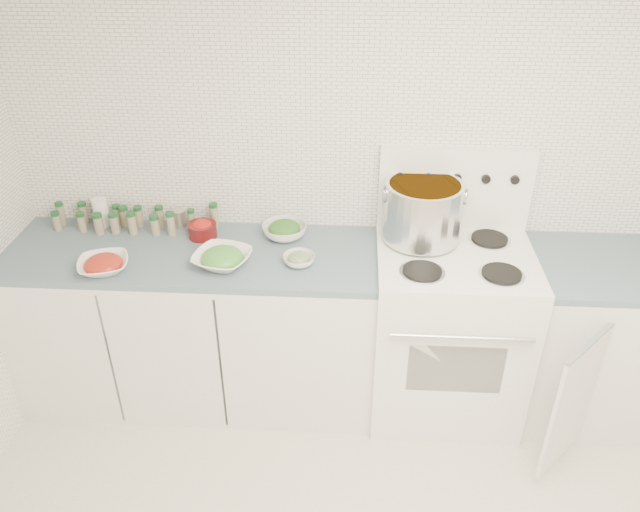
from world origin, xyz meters
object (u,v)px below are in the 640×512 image
at_px(stove, 447,326).
at_px(bowl_tomato, 103,264).
at_px(bowl_snowpea, 222,258).
at_px(stock_pot, 423,209).

height_order(stove, bowl_tomato, stove).
bearing_deg(bowl_snowpea, bowl_tomato, -171.60).
height_order(stove, stock_pot, stove).
distance_m(stock_pot, bowl_snowpea, 1.00).
distance_m(stock_pot, bowl_tomato, 1.54).
distance_m(bowl_tomato, bowl_snowpea, 0.55).
relative_size(stock_pot, bowl_tomato, 1.38).
height_order(stock_pot, bowl_tomato, stock_pot).
xyz_separation_m(stove, stock_pot, (-0.17, 0.14, 0.61)).
bearing_deg(bowl_snowpea, stove, 5.60).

